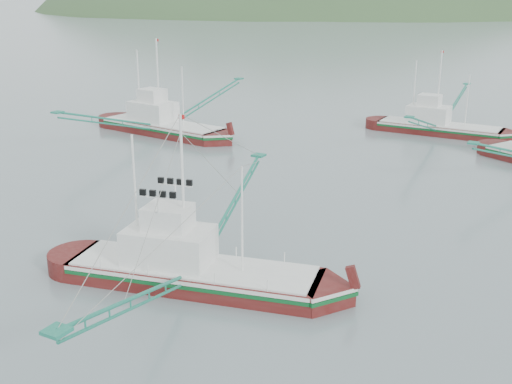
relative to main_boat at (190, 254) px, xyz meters
The scene contains 5 objects.
ground 2.84m from the main_boat, 97.45° to the left, with size 1200.00×1200.00×0.00m, color slate.
main_boat is the anchor object (origin of this frame).
bg_boat_far 45.75m from the main_boat, 86.70° to the left, with size 13.82×24.97×10.10m.
bg_boat_left 39.44m from the main_boat, 129.19° to the left, with size 16.03×28.21×11.47m.
headland_left 404.48m from the main_boat, 116.47° to the left, with size 448.00×308.00×210.00m, color #304E28.
Camera 1 is at (19.42, -29.19, 16.20)m, focal length 45.00 mm.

